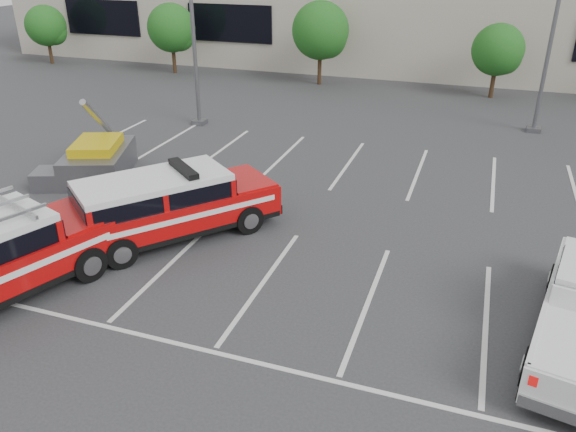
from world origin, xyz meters
name	(u,v)px	position (x,y,z in m)	size (l,w,h in m)	color
ground	(263,283)	(0.00, 0.00, 0.00)	(120.00, 120.00, 0.00)	#303032
stall_markings	(314,211)	(0.00, 4.50, 0.01)	(23.00, 15.00, 0.01)	silver
tree_far_left	(47,27)	(-24.91, 22.05, 2.50)	(2.77, 2.77, 3.99)	#3F2B19
tree_left	(173,30)	(-14.91, 22.05, 2.77)	(3.07, 3.07, 4.42)	#3F2B19
tree_mid_left	(322,33)	(-4.91, 22.05, 3.04)	(3.37, 3.37, 4.85)	#3F2B19
tree_mid_right	(499,52)	(5.09, 22.05, 2.50)	(2.77, 2.77, 3.99)	#3F2B19
light_pole_left	(192,9)	(-8.00, 12.00, 5.19)	(0.90, 0.60, 10.24)	#59595E
light_pole_mid	(557,12)	(7.00, 16.00, 5.19)	(0.90, 0.60, 10.24)	#59595E
fire_chief_suv	(170,209)	(-3.46, 1.52, 0.85)	(5.43, 5.97, 2.09)	#AD0808
utility_rig	(95,161)	(-8.47, 4.74, 0.61)	(3.18, 4.19, 3.04)	#59595E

